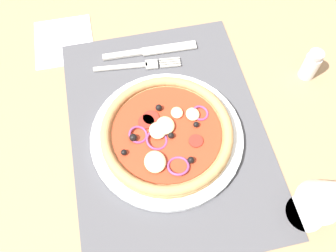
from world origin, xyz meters
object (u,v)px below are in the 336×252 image
(knife, at_px, (151,51))
(napkin, at_px, (64,41))
(fork, at_px, (142,65))
(plate, at_px, (167,137))
(wine_glass, at_px, (328,194))
(pizza, at_px, (167,133))
(pepper_shaker, at_px, (311,65))

(knife, relative_size, napkin, 1.46)
(fork, distance_m, napkin, 0.19)
(plate, xyz_separation_m, knife, (-0.21, 0.01, -0.00))
(wine_glass, bearing_deg, pizza, -133.16)
(knife, bearing_deg, plate, -91.21)
(pizza, bearing_deg, knife, 177.01)
(plate, bearing_deg, knife, 177.09)
(pizza, height_order, napkin, pizza)
(plate, xyz_separation_m, fork, (-0.18, -0.01, -0.00))
(napkin, height_order, pepper_shaker, pepper_shaker)
(plate, xyz_separation_m, pizza, (0.00, -0.00, 0.02))
(pepper_shaker, bearing_deg, pizza, -74.71)
(napkin, bearing_deg, pizza, 30.99)
(pepper_shaker, bearing_deg, fork, -105.68)
(pizza, bearing_deg, napkin, -149.01)
(pizza, height_order, pepper_shaker, pepper_shaker)
(plate, distance_m, knife, 0.21)
(knife, bearing_deg, pepper_shaker, -20.87)
(knife, bearing_deg, wine_glass, -63.12)
(fork, bearing_deg, napkin, 151.46)
(wine_glass, height_order, napkin, wine_glass)
(knife, bearing_deg, napkin, 159.98)
(wine_glass, bearing_deg, napkin, -141.88)
(napkin, bearing_deg, wine_glass, 38.12)
(plate, height_order, pizza, pizza)
(pepper_shaker, bearing_deg, napkin, -112.25)
(plate, relative_size, knife, 1.39)
(pizza, xyz_separation_m, napkin, (-0.28, -0.17, -0.02))
(napkin, relative_size, pepper_shaker, 2.05)
(wine_glass, bearing_deg, plate, -133.29)
(pizza, xyz_separation_m, fork, (-0.18, -0.01, -0.02))
(plate, bearing_deg, pepper_shaker, 105.22)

